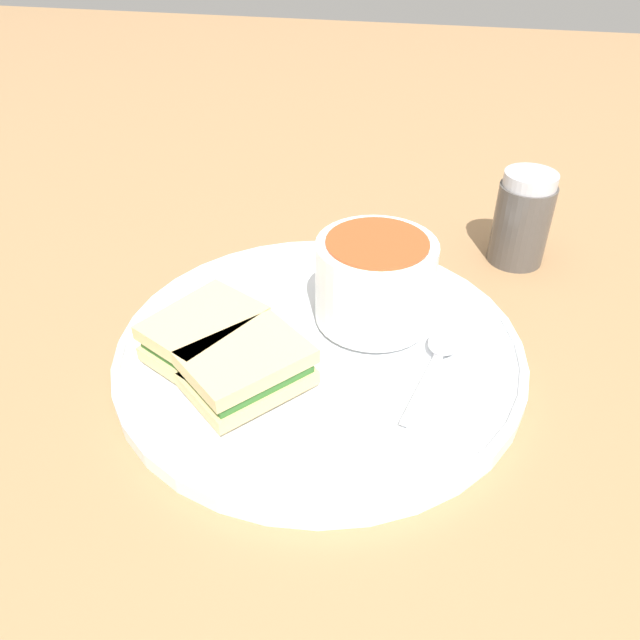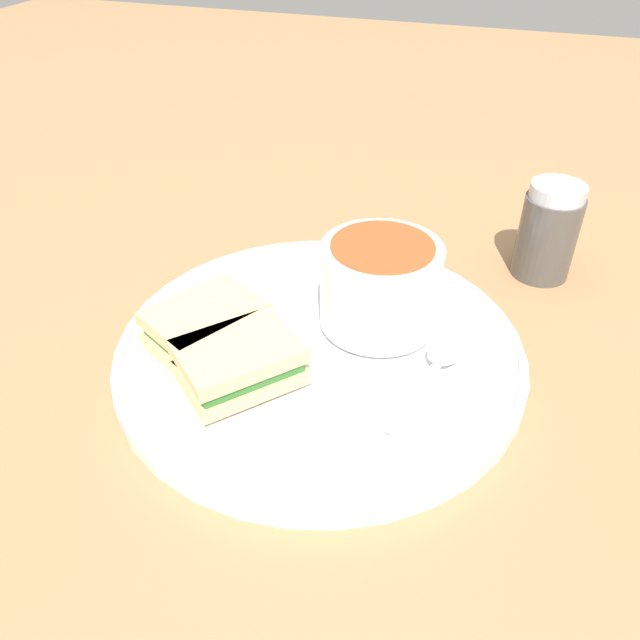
{
  "view_description": "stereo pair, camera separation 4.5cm",
  "coord_description": "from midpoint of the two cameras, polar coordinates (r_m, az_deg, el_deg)",
  "views": [
    {
      "loc": [
        0.07,
        -0.36,
        0.31
      ],
      "look_at": [
        0.0,
        0.0,
        0.04
      ],
      "focal_mm": 35.0,
      "sensor_mm": 36.0,
      "label": 1
    },
    {
      "loc": [
        0.12,
        -0.34,
        0.31
      ],
      "look_at": [
        0.0,
        0.0,
        0.04
      ],
      "focal_mm": 35.0,
      "sensor_mm": 36.0,
      "label": 2
    }
  ],
  "objects": [
    {
      "name": "sandwich_half_near",
      "position": [
        0.46,
        -7.64,
        -0.51
      ],
      "size": [
        0.09,
        0.1,
        0.03
      ],
      "rotation": [
        0.0,
        0.0,
        4.23
      ],
      "color": "#DBBC7F",
      "rests_on": "plate"
    },
    {
      "name": "spoon",
      "position": [
        0.46,
        13.83,
        -3.46
      ],
      "size": [
        0.04,
        0.11,
        0.01
      ],
      "rotation": [
        0.0,
        0.0,
        7.61
      ],
      "color": "silver",
      "rests_on": "plate"
    },
    {
      "name": "plate",
      "position": [
        0.47,
        2.76,
        -2.73
      ],
      "size": [
        0.31,
        0.31,
        0.02
      ],
      "color": "white",
      "rests_on": "ground_plane"
    },
    {
      "name": "ground_plane",
      "position": [
        0.48,
        2.73,
        -3.57
      ],
      "size": [
        2.4,
        2.4,
        0.0
      ],
      "primitive_type": "plane",
      "color": "#9E754C"
    },
    {
      "name": "soup_bowl",
      "position": [
        0.47,
        8.28,
        3.17
      ],
      "size": [
        0.09,
        0.09,
        0.07
      ],
      "color": "white",
      "rests_on": "plate"
    },
    {
      "name": "salt_shaker",
      "position": [
        0.6,
        22.24,
        7.41
      ],
      "size": [
        0.05,
        0.05,
        0.09
      ],
      "color": "#4C4742",
      "rests_on": "ground_plane"
    },
    {
      "name": "sandwich_half_far",
      "position": [
        0.42,
        -4.35,
        -3.97
      ],
      "size": [
        0.1,
        0.1,
        0.03
      ],
      "rotation": [
        0.0,
        0.0,
        4.0
      ],
      "color": "#DBBC7F",
      "rests_on": "plate"
    }
  ]
}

